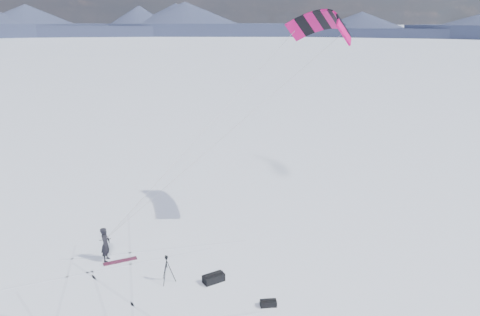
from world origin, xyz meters
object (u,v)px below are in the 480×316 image
object	(u,v)px
snowkiter	(107,260)
snowboard	(120,261)
tripod	(167,265)
gear_bag_b	(268,303)
gear_bag_a	(214,278)

from	to	relation	value
snowkiter	snowboard	xyz separation A→B (m)	(0.62, -0.33, 0.02)
snowboard	tripod	size ratio (longest dim) A/B	1.24
snowkiter	tripod	bearing A→B (deg)	-118.24
tripod	gear_bag_b	distance (m)	4.86
snowkiter	gear_bag_a	bearing A→B (deg)	-107.14
snowboard	gear_bag_b	bearing A→B (deg)	-52.47
snowkiter	snowboard	size ratio (longest dim) A/B	1.07
snowkiter	snowboard	world-z (taller)	snowkiter
gear_bag_b	gear_bag_a	bearing A→B (deg)	135.70
tripod	gear_bag_b	xyz separation A→B (m)	(3.68, -3.09, -0.71)
gear_bag_a	gear_bag_b	world-z (taller)	gear_bag_a
snowboard	gear_bag_b	world-z (taller)	gear_bag_b
snowkiter	gear_bag_a	size ratio (longest dim) A/B	1.65
snowboard	gear_bag_a	xyz separation A→B (m)	(3.90, -3.16, 0.17)
gear_bag_a	tripod	bearing A→B (deg)	148.46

